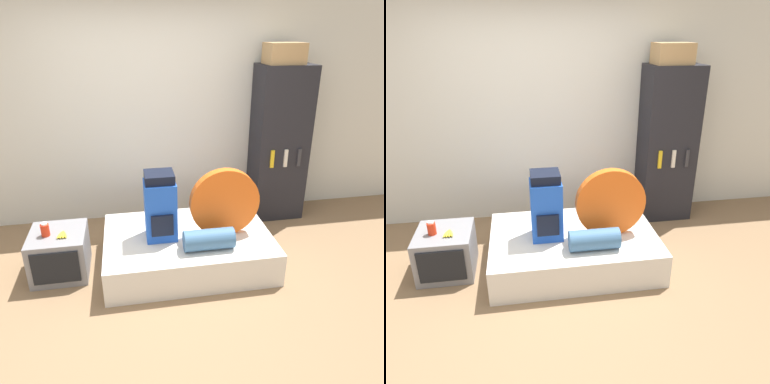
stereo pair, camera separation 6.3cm
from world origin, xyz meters
The scene contains 11 objects.
ground_plane centered at (0.00, 0.00, 0.00)m, with size 16.00×16.00×0.00m, color #846647.
wall_back centered at (0.00, 1.71, 1.30)m, with size 8.00×0.05×2.60m.
bed centered at (0.24, 0.53, 0.17)m, with size 1.64×1.12×0.34m.
backpack centered at (-0.02, 0.52, 0.66)m, with size 0.29×0.31×0.67m.
tent_bag centered at (0.60, 0.47, 0.68)m, with size 0.68×0.09×0.68m.
sleeping_roll centered at (0.39, 0.22, 0.43)m, with size 0.47×0.20×0.20m.
television centered at (-1.00, 0.57, 0.22)m, with size 0.52×0.54×0.44m.
canister centered at (-1.09, 0.55, 0.51)m, with size 0.08×0.08×0.13m.
banana_bunch centered at (-0.94, 0.51, 0.46)m, with size 0.11×0.14×0.03m.
bookshelf centered at (1.52, 1.43, 0.92)m, with size 0.62×0.46×1.85m.
cardboard_box centered at (1.47, 1.41, 1.96)m, with size 0.41×0.31×0.22m.
Camera 1 is at (-0.29, -2.67, 2.24)m, focal length 35.00 mm.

